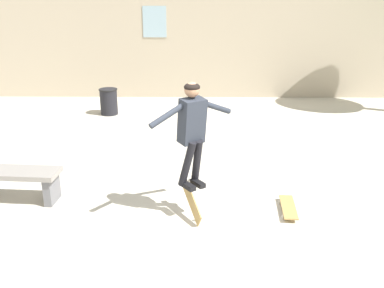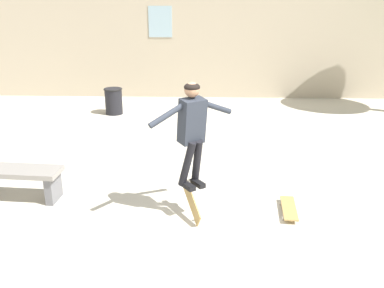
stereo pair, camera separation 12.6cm
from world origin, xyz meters
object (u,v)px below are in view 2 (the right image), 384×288
object	(u,v)px
skateboard_resting	(289,208)
trash_bin	(114,100)
park_bench	(10,177)
skateboard_flipping	(191,199)
skater	(192,126)

from	to	relation	value
skateboard_resting	trash_bin	bearing A→B (deg)	-140.50
park_bench	skateboard_flipping	world-z (taller)	skateboard_flipping
skateboard_flipping	skateboard_resting	world-z (taller)	skateboard_flipping
park_bench	trash_bin	size ratio (longest dim) A/B	2.36
park_bench	skateboard_resting	distance (m)	4.38
trash_bin	skateboard_resting	distance (m)	6.60
trash_bin	skateboard_resting	xyz separation A→B (m)	(3.77, -5.41, -0.30)
skateboard_resting	skater	bearing A→B (deg)	-81.14
park_bench	trash_bin	bearing A→B (deg)	87.47
park_bench	skateboard_flipping	size ratio (longest dim) A/B	2.14
trash_bin	skateboard_flipping	xyz separation A→B (m)	(2.30, -5.58, -0.09)
park_bench	skater	xyz separation A→B (m)	(2.90, -0.43, 1.01)
skater	skateboard_resting	size ratio (longest dim) A/B	1.98
park_bench	skater	size ratio (longest dim) A/B	1.08
skater	park_bench	bearing A→B (deg)	-133.74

